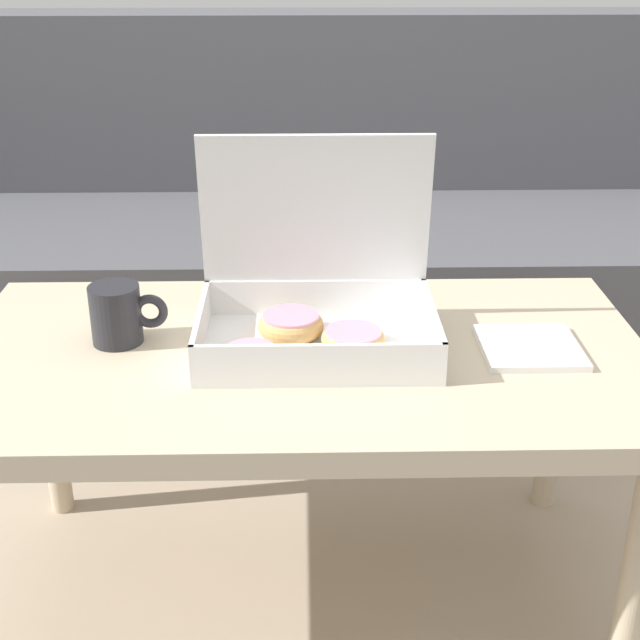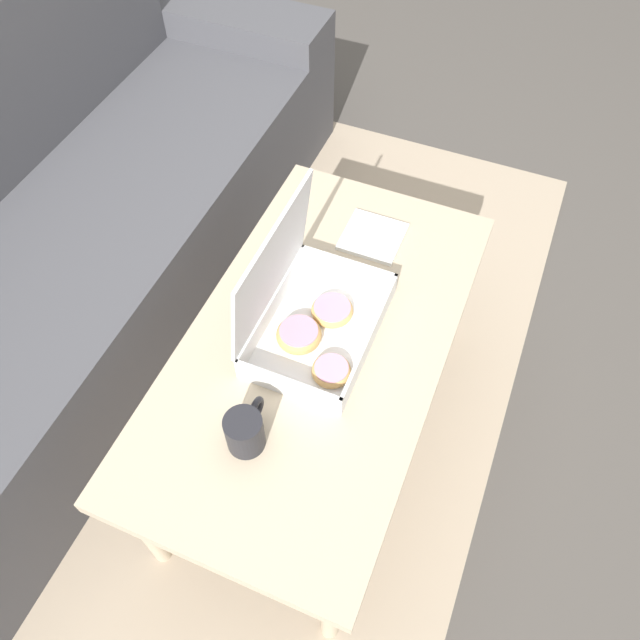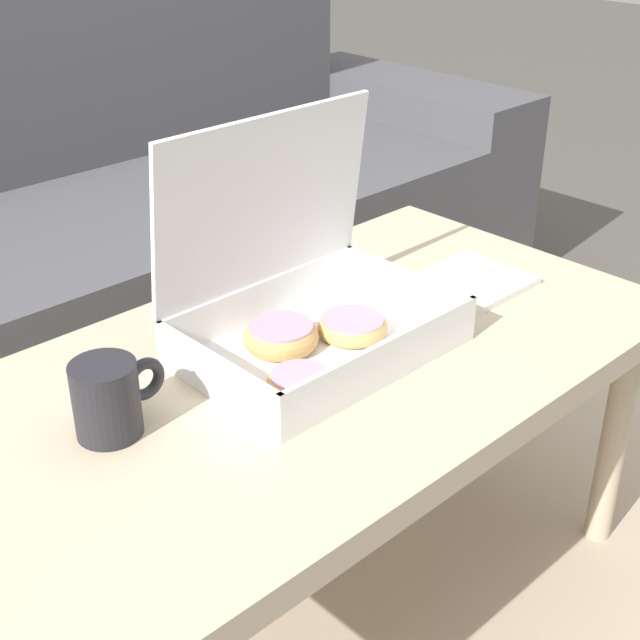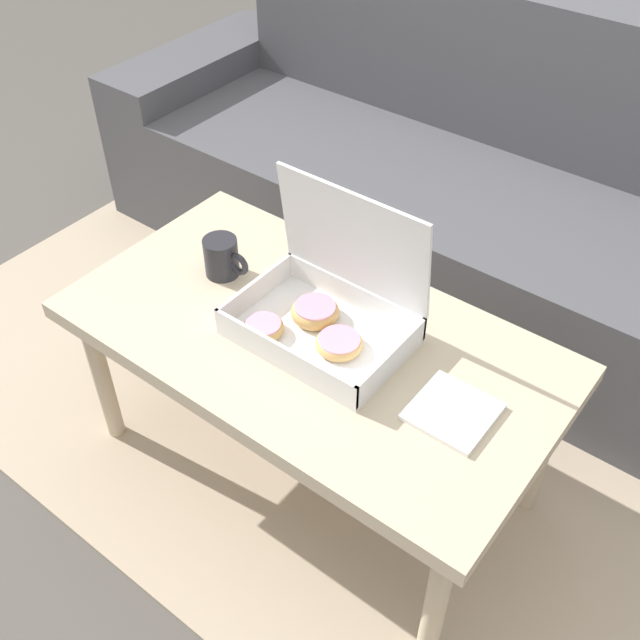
{
  "view_description": "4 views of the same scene",
  "coord_description": "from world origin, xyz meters",
  "px_view_note": "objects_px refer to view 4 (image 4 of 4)",
  "views": [
    {
      "loc": [
        -0.0,
        -1.35,
        1.08
      ],
      "look_at": [
        0.02,
        -0.11,
        0.52
      ],
      "focal_mm": 50.0,
      "sensor_mm": 36.0,
      "label": 1
    },
    {
      "loc": [
        -0.74,
        -0.42,
        1.67
      ],
      "look_at": [
        0.02,
        -0.11,
        0.52
      ],
      "focal_mm": 35.0,
      "sensor_mm": 36.0,
      "label": 2
    },
    {
      "loc": [
        -0.71,
        -0.88,
        1.09
      ],
      "look_at": [
        0.02,
        -0.11,
        0.52
      ],
      "focal_mm": 50.0,
      "sensor_mm": 36.0,
      "label": 3
    },
    {
      "loc": [
        0.72,
        -1.02,
        1.56
      ],
      "look_at": [
        0.02,
        -0.11,
        0.52
      ],
      "focal_mm": 42.0,
      "sensor_mm": 36.0,
      "label": 4
    }
  ],
  "objects_px": {
    "coffee_table": "(311,349)",
    "coffee_mug": "(222,257)",
    "pastry_box": "(324,308)",
    "couch": "(496,213)"
  },
  "relations": [
    {
      "from": "coffee_mug",
      "to": "couch",
      "type": "bearing_deg",
      "value": 71.44
    },
    {
      "from": "coffee_table",
      "to": "couch",
      "type": "bearing_deg",
      "value": 90.0
    },
    {
      "from": "pastry_box",
      "to": "couch",
      "type": "bearing_deg",
      "value": 90.89
    },
    {
      "from": "coffee_table",
      "to": "coffee_mug",
      "type": "bearing_deg",
      "value": 172.72
    },
    {
      "from": "coffee_table",
      "to": "coffee_mug",
      "type": "distance_m",
      "value": 0.3
    },
    {
      "from": "coffee_table",
      "to": "pastry_box",
      "type": "distance_m",
      "value": 0.11
    },
    {
      "from": "couch",
      "to": "pastry_box",
      "type": "xyz_separation_m",
      "value": [
        0.01,
        -0.87,
        0.23
      ]
    },
    {
      "from": "pastry_box",
      "to": "coffee_mug",
      "type": "xyz_separation_m",
      "value": [
        -0.3,
        0.01,
        -0.01
      ]
    },
    {
      "from": "couch",
      "to": "coffee_mug",
      "type": "height_order",
      "value": "couch"
    },
    {
      "from": "pastry_box",
      "to": "coffee_mug",
      "type": "bearing_deg",
      "value": 177.93
    }
  ]
}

